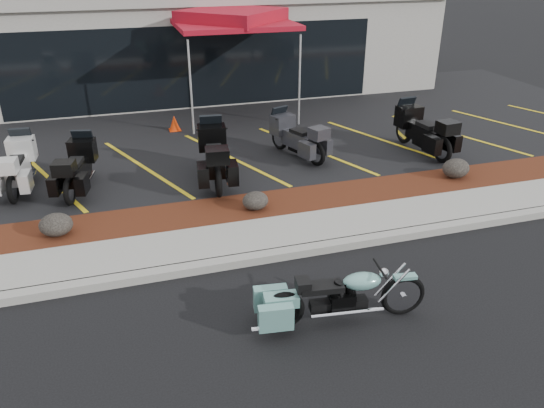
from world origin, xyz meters
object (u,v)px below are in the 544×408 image
object	(u,v)px
traffic_cone	(174,123)
popup_canopy	(232,19)
touring_white	(24,153)
hero_cruiser	(403,290)

from	to	relation	value
traffic_cone	popup_canopy	bearing A→B (deg)	27.85
touring_white	traffic_cone	size ratio (longest dim) A/B	4.65
traffic_cone	popup_canopy	world-z (taller)	popup_canopy
hero_cruiser	popup_canopy	bearing A→B (deg)	97.58
hero_cruiser	popup_canopy	xyz separation A→B (m)	(-0.05, 10.61, 2.61)
hero_cruiser	traffic_cone	size ratio (longest dim) A/B	5.83
popup_canopy	touring_white	bearing A→B (deg)	-172.74
touring_white	traffic_cone	bearing A→B (deg)	-51.77
hero_cruiser	touring_white	xyz separation A→B (m)	(-5.89, 7.03, 0.29)
touring_white	popup_canopy	distance (m)	7.23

